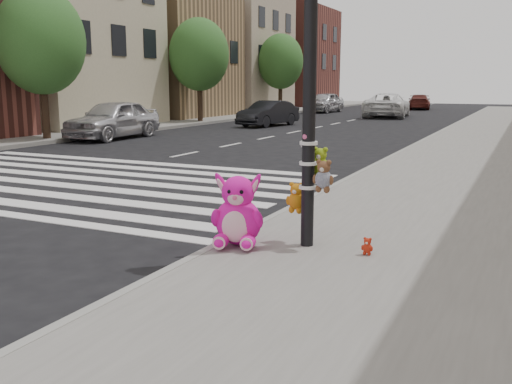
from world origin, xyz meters
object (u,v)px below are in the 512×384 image
Objects in this scene: red_teddy at (367,246)px; car_silver_far at (113,119)px; pink_bunny at (238,215)px; signal_pole at (311,116)px; car_dark_far at (268,113)px; car_white_near at (387,105)px.

red_teddy is 0.05× the size of car_silver_far.
signal_pole is at bearing 9.29° from pink_bunny.
car_white_near reaches higher than car_dark_far.
car_white_near reaches higher than red_teddy.
red_teddy is at bearing -6.38° from pink_bunny.
signal_pole is 18.48× the size of red_teddy.
pink_bunny is 31.12m from car_white_near.
pink_bunny is 16.47m from car_silver_far.
car_dark_far is 10.91m from car_white_near.
red_teddy is at bearing -52.71° from car_dark_far.
signal_pole reaches higher than car_white_near.
car_silver_far is at bearing -97.56° from car_dark_far.
signal_pole is at bearing -44.75° from car_silver_far.
car_silver_far is at bearing 118.06° from pink_bunny.
car_white_near is at bearing 101.17° from signal_pole.
car_silver_far is 0.82× the size of car_white_near.
car_dark_far is 0.71× the size of car_white_near.
signal_pole is 0.73× the size of car_white_near.
car_silver_far reaches higher than red_teddy.
pink_bunny is at bearing -153.94° from signal_pole.
pink_bunny is 0.21× the size of car_silver_far.
car_silver_far is (-12.41, 11.28, -1.00)m from signal_pole.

